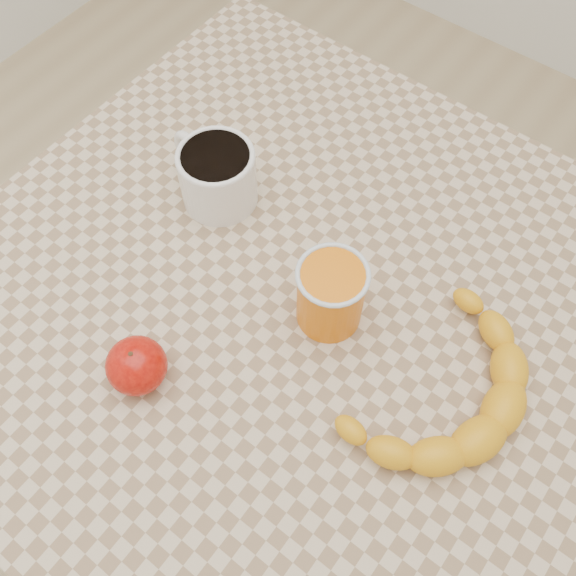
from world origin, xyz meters
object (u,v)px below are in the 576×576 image
Objects in this scene: orange_juice_glass at (331,294)px; banana at (441,390)px; table at (288,329)px; apple at (137,366)px; coffee_mug at (216,173)px.

banana is at bearing -4.14° from orange_juice_glass.
banana reaches higher than table.
apple is (-0.07, -0.18, 0.12)m from table.
orange_juice_glass is 0.22m from apple.
coffee_mug is 0.37m from banana.
apple is 0.25× the size of banana.
orange_juice_glass is (0.21, -0.06, 0.00)m from coffee_mug.
banana is (0.20, -0.00, 0.11)m from table.
apple reaches higher than banana.
table is 0.23m from banana.
coffee_mug is at bearing 111.20° from apple.
coffee_mug is at bearing 165.17° from orange_juice_glass.
orange_juice_glass reaches higher than apple.
table is 2.51× the size of banana.
table is 5.65× the size of coffee_mug.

